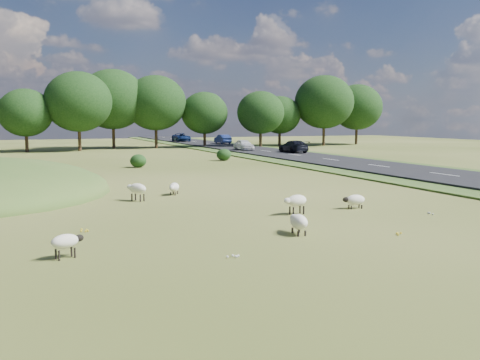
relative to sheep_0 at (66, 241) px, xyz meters
name	(u,v)px	position (x,y,z in m)	size (l,w,h in m)	color
ground	(145,173)	(7.82, 25.99, -0.54)	(160.00, 160.00, 0.00)	#415219
road	(303,157)	(27.82, 35.99, -0.42)	(8.00, 150.00, 0.25)	black
treeline	(84,103)	(6.76, 61.42, 6.02)	(96.28, 14.66, 11.70)	black
shrubs	(103,158)	(5.82, 35.50, 0.11)	(24.11, 8.93, 1.41)	black
sheep_0	(66,241)	(0.00, 0.00, 0.00)	(1.12, 0.77, 0.78)	beige
sheep_1	(137,189)	(4.35, 11.00, 0.12)	(1.08, 1.31, 0.95)	beige
sheep_2	(355,200)	(13.68, 4.61, -0.11)	(1.20, 0.57, 0.69)	beige
sheep_3	(296,201)	(10.29, 4.25, 0.09)	(1.30, 0.75, 0.91)	beige
sheep_4	(298,222)	(8.39, 0.45, -0.06)	(0.73, 1.37, 0.77)	beige
sheep_5	(174,187)	(6.75, 12.54, -0.10)	(0.95, 1.24, 0.70)	beige
car_0	(293,146)	(29.72, 41.95, 0.45)	(2.08, 5.11, 1.48)	black
car_3	(181,137)	(25.92, 79.83, 0.47)	(2.53, 5.48, 1.52)	navy
car_4	(244,145)	(25.92, 48.92, 0.42)	(1.69, 4.21, 1.43)	white
car_5	(223,139)	(29.72, 67.64, 0.47)	(1.61, 4.62, 1.52)	navy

